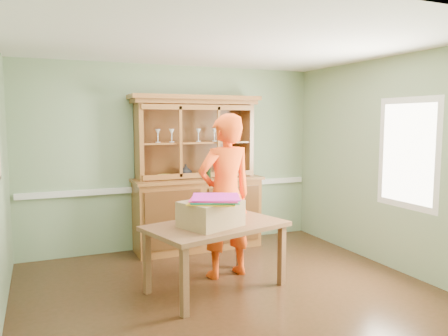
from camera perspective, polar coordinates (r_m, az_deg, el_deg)
name	(u,v)px	position (r m, az deg, el deg)	size (l,w,h in m)	color
floor	(229,292)	(5.04, 0.65, -15.88)	(4.50, 4.50, 0.00)	#432615
ceiling	(229,43)	(4.74, 0.69, 16.00)	(4.50, 4.50, 0.00)	white
wall_back	(175,157)	(6.57, -6.39, 1.42)	(4.50, 4.50, 0.00)	gray
wall_right	(390,163)	(5.97, 20.84, 0.57)	(4.00, 4.00, 0.00)	gray
wall_front	(352,204)	(3.00, 16.32, -4.54)	(4.50, 4.50, 0.00)	gray
chair_rail	(176,187)	(6.60, -6.28, -2.49)	(4.41, 0.05, 0.08)	white
window_panel	(407,153)	(5.73, 22.83, 1.77)	(0.03, 0.96, 1.36)	white
china_hutch	(197,196)	(6.48, -3.56, -3.61)	(1.92, 0.63, 2.26)	brown
dining_table	(216,232)	(4.92, -1.05, -8.31)	(1.69, 1.27, 0.75)	brown
cardboard_box	(211,214)	(4.76, -1.75, -5.99)	(0.60, 0.48, 0.28)	#A48254
kite_stack	(214,199)	(4.69, -1.28, -4.08)	(0.67, 0.67, 0.05)	gold
person	(225,196)	(5.27, 0.18, -3.69)	(0.72, 0.47, 1.98)	#FF4A10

